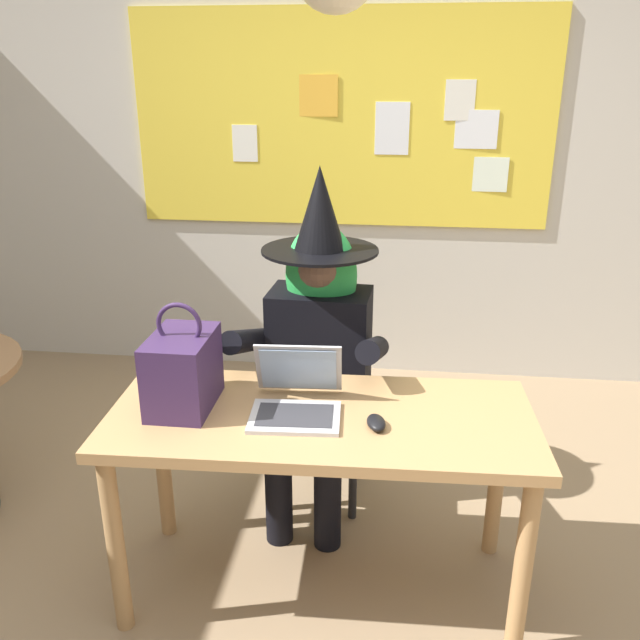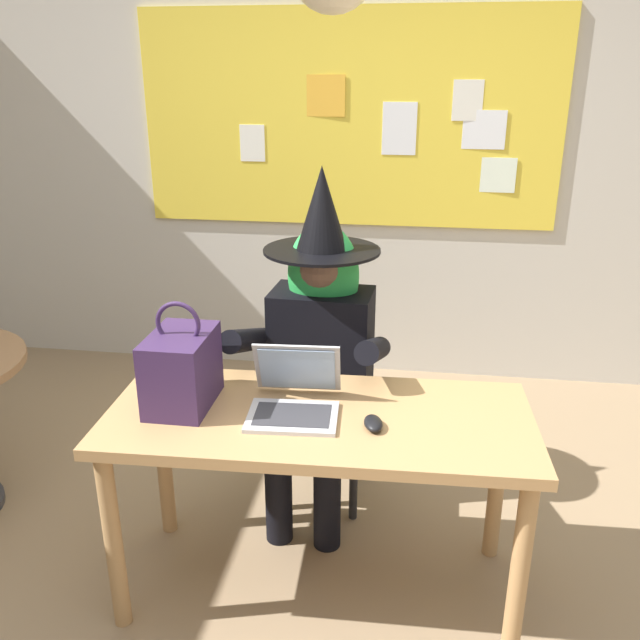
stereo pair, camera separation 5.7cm
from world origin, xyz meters
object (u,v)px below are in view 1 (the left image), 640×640
(desk_main, at_px, (321,439))
(person_costumed, at_px, (317,334))
(handbag, at_px, (183,370))
(chair_at_desk, at_px, (322,386))
(laptop, at_px, (296,398))
(computer_mouse, at_px, (376,423))

(desk_main, xyz_separation_m, person_costumed, (-0.08, 0.55, 0.16))
(handbag, bearing_deg, chair_at_desk, 59.39)
(person_costumed, relative_size, laptop, 4.38)
(computer_mouse, bearing_deg, handbag, 161.34)
(desk_main, bearing_deg, computer_mouse, -19.94)
(person_costumed, height_order, computer_mouse, person_costumed)
(laptop, xyz_separation_m, handbag, (-0.39, -0.01, 0.09))
(laptop, bearing_deg, computer_mouse, -20.10)
(desk_main, height_order, chair_at_desk, chair_at_desk)
(person_costumed, bearing_deg, handbag, -32.04)
(chair_at_desk, bearing_deg, person_costumed, -1.08)
(chair_at_desk, bearing_deg, laptop, 0.93)
(laptop, relative_size, handbag, 0.89)
(computer_mouse, bearing_deg, laptop, 150.98)
(desk_main, bearing_deg, laptop, 171.69)
(handbag, bearing_deg, desk_main, -0.27)
(chair_at_desk, distance_m, handbag, 0.86)
(chair_at_desk, height_order, handbag, handbag)
(desk_main, height_order, person_costumed, person_costumed)
(computer_mouse, distance_m, handbag, 0.68)
(computer_mouse, relative_size, handbag, 0.28)
(person_costumed, bearing_deg, chair_at_desk, -179.47)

